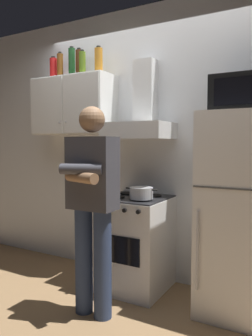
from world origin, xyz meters
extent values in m
plane|color=olive|center=(0.00, 0.00, 0.00)|extent=(7.00, 7.00, 0.00)
cube|color=white|center=(0.00, 0.60, 1.35)|extent=(4.80, 0.10, 2.70)
cube|color=white|center=(-0.85, 0.38, 1.75)|extent=(0.90, 0.34, 0.60)
cube|color=white|center=(-1.07, 0.20, 1.75)|extent=(0.43, 0.01, 0.58)
cube|color=white|center=(-0.62, 0.20, 1.75)|extent=(0.43, 0.01, 0.58)
sphere|color=#B2B2B7|center=(-0.89, 0.19, 1.57)|extent=(0.02, 0.02, 0.02)
sphere|color=#B2B2B7|center=(-0.81, 0.19, 1.57)|extent=(0.02, 0.02, 0.02)
cube|color=white|center=(-0.05, 0.25, 0.42)|extent=(0.60, 0.60, 0.85)
cube|color=black|center=(-0.05, 0.25, 0.86)|extent=(0.59, 0.59, 0.01)
cube|color=black|center=(-0.05, -0.05, 0.45)|extent=(0.42, 0.01, 0.24)
cylinder|color=black|center=(-0.18, 0.13, 0.87)|extent=(0.16, 0.16, 0.01)
cylinder|color=black|center=(0.08, 0.13, 0.87)|extent=(0.16, 0.16, 0.01)
cylinder|color=black|center=(-0.18, 0.37, 0.87)|extent=(0.16, 0.16, 0.01)
cylinder|color=black|center=(0.08, 0.37, 0.87)|extent=(0.16, 0.16, 0.01)
cylinder|color=black|center=(-0.25, -0.06, 0.80)|extent=(0.04, 0.02, 0.04)
cylinder|color=black|center=(-0.12, -0.06, 0.80)|extent=(0.04, 0.02, 0.04)
cylinder|color=black|center=(0.02, -0.06, 0.80)|extent=(0.04, 0.02, 0.04)
cylinder|color=black|center=(0.15, -0.06, 0.80)|extent=(0.04, 0.02, 0.04)
cube|color=white|center=(-0.05, 0.33, 1.47)|extent=(0.60, 0.44, 0.15)
cube|color=white|center=(-0.05, 0.47, 1.85)|extent=(0.20, 0.16, 0.60)
cube|color=white|center=(0.90, 0.25, 0.80)|extent=(0.60, 0.60, 1.60)
cube|color=#4C4C4C|center=(0.90, -0.05, 1.04)|extent=(0.59, 0.01, 0.01)
cylinder|color=silver|center=(0.65, -0.06, 0.56)|extent=(0.02, 0.02, 0.60)
cube|color=black|center=(0.90, 0.27, 1.74)|extent=(0.48, 0.36, 0.28)
cube|color=black|center=(0.86, 0.09, 1.74)|extent=(0.30, 0.01, 0.20)
cylinder|color=navy|center=(-0.19, -0.35, 0.42)|extent=(0.14, 0.14, 0.85)
cylinder|color=navy|center=(-0.01, -0.35, 0.42)|extent=(0.14, 0.14, 0.85)
cube|color=#3F3F47|center=(-0.10, -0.35, 1.13)|extent=(0.38, 0.20, 0.56)
cylinder|color=#3F3F47|center=(-0.10, -0.49, 1.17)|extent=(0.33, 0.17, 0.08)
cylinder|color=#8C6647|center=(-0.10, -0.49, 1.11)|extent=(0.33, 0.17, 0.08)
sphere|color=#8C6647|center=(-0.10, -0.35, 1.54)|extent=(0.20, 0.20, 0.20)
cylinder|color=#B7BABF|center=(0.08, 0.13, 0.92)|extent=(0.21, 0.21, 0.10)
cylinder|color=black|center=(-0.05, 0.13, 0.96)|extent=(0.05, 0.01, 0.01)
cylinder|color=black|center=(0.21, 0.13, 0.96)|extent=(0.05, 0.01, 0.01)
cylinder|color=#B7721E|center=(-0.52, 0.37, 2.18)|extent=(0.08, 0.08, 0.25)
cylinder|color=black|center=(-0.52, 0.37, 2.31)|extent=(0.04, 0.04, 0.02)
cylinder|color=red|center=(-1.11, 0.36, 2.16)|extent=(0.08, 0.08, 0.22)
cylinder|color=black|center=(-1.11, 0.36, 2.28)|extent=(0.04, 0.04, 0.02)
cylinder|color=#47230F|center=(-0.79, 0.40, 2.19)|extent=(0.07, 0.07, 0.28)
cylinder|color=black|center=(-0.79, 0.40, 2.34)|extent=(0.04, 0.04, 0.02)
cylinder|color=#4C6B19|center=(-0.71, 0.34, 2.17)|extent=(0.07, 0.07, 0.23)
cylinder|color=black|center=(-0.71, 0.34, 2.29)|extent=(0.04, 0.04, 0.02)
cylinder|color=brown|center=(-1.01, 0.36, 2.18)|extent=(0.06, 0.06, 0.26)
cylinder|color=black|center=(-1.01, 0.36, 2.32)|extent=(0.04, 0.04, 0.02)
cylinder|color=#19471E|center=(-0.90, 0.42, 2.21)|extent=(0.07, 0.07, 0.31)
cylinder|color=black|center=(-0.90, 0.42, 2.37)|extent=(0.04, 0.04, 0.02)
camera|label=1|loc=(1.38, -2.44, 1.36)|focal=35.56mm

